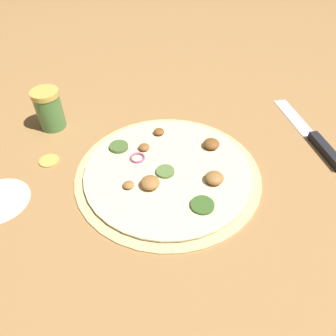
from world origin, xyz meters
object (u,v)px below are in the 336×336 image
knife (318,142)px  spice_jar (49,109)px  loose_cap (49,160)px  pizza (168,172)px

knife → spice_jar: size_ratio=2.44×
spice_jar → loose_cap: size_ratio=2.28×
spice_jar → knife: bearing=121.5°
knife → loose_cap: 0.59m
loose_cap → pizza: bearing=119.6°
pizza → knife: size_ratio=1.63×
knife → spice_jar: 0.61m
pizza → knife: (-0.28, 0.20, 0.00)m
loose_cap → spice_jar: bearing=-132.2°
knife → pizza: bearing=93.6°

